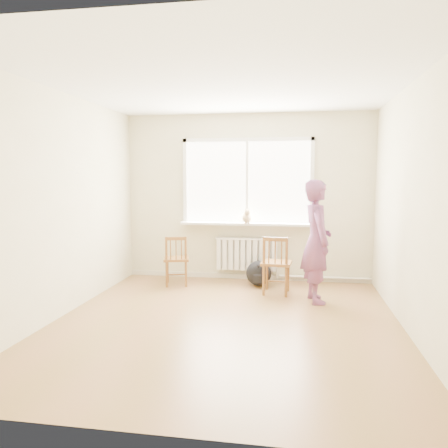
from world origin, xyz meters
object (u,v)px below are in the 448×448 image
at_px(chair_right, 276,265).
at_px(cat, 247,217).
at_px(person, 316,241).
at_px(chair_left, 176,261).
at_px(backpack, 259,273).

height_order(chair_right, cat, cat).
xyz_separation_m(chair_right, person, (0.55, -0.28, 0.40)).
xyz_separation_m(chair_right, cat, (-0.50, 0.69, 0.63)).
relative_size(chair_left, chair_right, 0.92).
bearing_deg(chair_right, backpack, -52.94).
height_order(person, backpack, person).
distance_m(chair_left, cat, 1.31).
distance_m(chair_left, chair_right, 1.57).
bearing_deg(cat, backpack, -57.84).
xyz_separation_m(chair_left, cat, (1.05, 0.44, 0.66)).
bearing_deg(chair_left, chair_right, 156.60).
bearing_deg(cat, chair_right, -62.89).
bearing_deg(person, chair_right, 49.47).
bearing_deg(cat, person, -51.46).
relative_size(chair_left, cat, 2.08).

